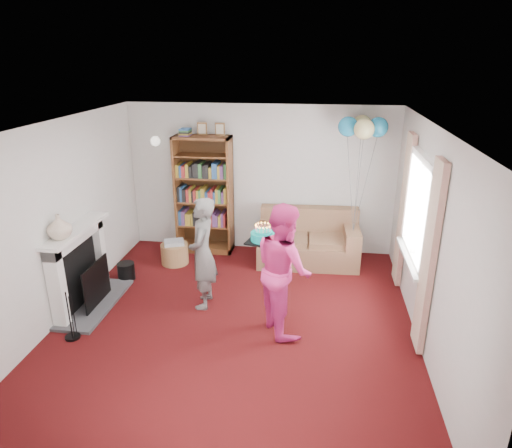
# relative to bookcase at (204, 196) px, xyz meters

# --- Properties ---
(ground) EXTENTS (5.00, 5.00, 0.00)m
(ground) POSITION_rel_bookcase_xyz_m (0.93, -2.30, -0.98)
(ground) COLOR black
(ground) RESTS_ON ground
(wall_back) EXTENTS (4.50, 0.02, 2.50)m
(wall_back) POSITION_rel_bookcase_xyz_m (0.93, 0.21, 0.27)
(wall_back) COLOR silver
(wall_back) RESTS_ON ground
(wall_left) EXTENTS (0.02, 5.00, 2.50)m
(wall_left) POSITION_rel_bookcase_xyz_m (-1.33, -2.30, 0.27)
(wall_left) COLOR silver
(wall_left) RESTS_ON ground
(wall_right) EXTENTS (0.02, 5.00, 2.50)m
(wall_right) POSITION_rel_bookcase_xyz_m (3.19, -2.30, 0.27)
(wall_right) COLOR silver
(wall_right) RESTS_ON ground
(ceiling) EXTENTS (4.50, 5.00, 0.01)m
(ceiling) POSITION_rel_bookcase_xyz_m (0.93, -2.30, 1.53)
(ceiling) COLOR white
(ceiling) RESTS_ON wall_back
(fireplace) EXTENTS (0.55, 1.80, 1.12)m
(fireplace) POSITION_rel_bookcase_xyz_m (-1.16, -2.11, -0.47)
(fireplace) COLOR #3F3F42
(fireplace) RESTS_ON ground
(window_bay) EXTENTS (0.14, 2.02, 2.20)m
(window_bay) POSITION_rel_bookcase_xyz_m (3.14, -1.70, 0.23)
(window_bay) COLOR white
(window_bay) RESTS_ON ground
(wall_sconce) EXTENTS (0.16, 0.23, 0.16)m
(wall_sconce) POSITION_rel_bookcase_xyz_m (-0.82, 0.06, 0.90)
(wall_sconce) COLOR gold
(wall_sconce) RESTS_ON ground
(bookcase) EXTENTS (0.95, 0.42, 2.21)m
(bookcase) POSITION_rel_bookcase_xyz_m (0.00, 0.00, 0.00)
(bookcase) COLOR #472B14
(bookcase) RESTS_ON ground
(sofa) EXTENTS (1.62, 0.86, 0.86)m
(sofa) POSITION_rel_bookcase_xyz_m (1.79, -0.24, -0.65)
(sofa) COLOR brown
(sofa) RESTS_ON ground
(wicker_basket) EXTENTS (0.45, 0.45, 0.39)m
(wicker_basket) POSITION_rel_bookcase_xyz_m (-0.37, -0.65, -0.80)
(wicker_basket) COLOR #AA844F
(wicker_basket) RESTS_ON ground
(person_striped) EXTENTS (0.40, 0.58, 1.53)m
(person_striped) POSITION_rel_bookcase_xyz_m (0.43, -1.87, -0.21)
(person_striped) COLOR black
(person_striped) RESTS_ON ground
(person_magenta) EXTENTS (0.92, 0.99, 1.64)m
(person_magenta) POSITION_rel_bookcase_xyz_m (1.54, -2.30, -0.16)
(person_magenta) COLOR #D02974
(person_magenta) RESTS_ON ground
(birthday_cake) EXTENTS (0.37, 0.37, 0.22)m
(birthday_cake) POSITION_rel_bookcase_xyz_m (1.27, -2.12, 0.17)
(birthday_cake) COLOR black
(birthday_cake) RESTS_ON ground
(balloons) EXTENTS (0.74, 0.74, 1.72)m
(balloons) POSITION_rel_bookcase_xyz_m (2.53, -0.20, 1.24)
(balloons) COLOR #3F3F3F
(balloons) RESTS_ON ground
(mantel_vase) EXTENTS (0.38, 0.38, 0.31)m
(mantel_vase) POSITION_rel_bookcase_xyz_m (-1.19, -2.45, 0.30)
(mantel_vase) COLOR beige
(mantel_vase) RESTS_ON fireplace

